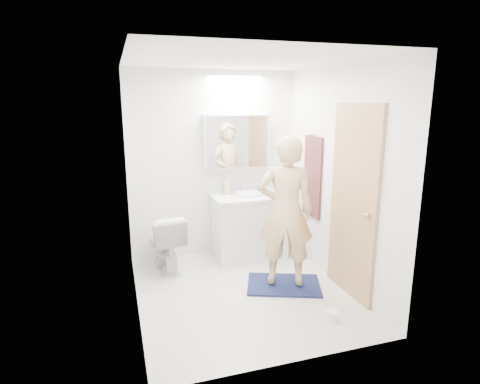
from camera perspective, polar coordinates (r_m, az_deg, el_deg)
name	(u,v)px	position (r m, az deg, el deg)	size (l,w,h in m)	color
floor	(243,292)	(4.45, 0.37, -14.06)	(2.50, 2.50, 0.00)	silver
ceiling	(243,59)	(3.97, 0.42, 18.45)	(2.50, 2.50, 0.00)	white
wall_back	(213,164)	(5.22, -3.84, 3.96)	(2.50, 2.50, 0.00)	white
wall_front	(296,217)	(2.91, 8.00, -3.63)	(2.50, 2.50, 0.00)	white
wall_left	(131,191)	(3.85, -15.36, 0.18)	(2.50, 2.50, 0.00)	white
wall_right	(338,177)	(4.50, 13.86, 2.09)	(2.50, 2.50, 0.00)	white
vanity_cabinet	(249,227)	(5.26, 1.29, -5.04)	(0.90, 0.55, 0.78)	white
countertop	(249,197)	(5.15, 1.32, -0.70)	(0.95, 0.58, 0.04)	white
sink_basin	(248,194)	(5.17, 1.21, -0.25)	(0.36, 0.36, 0.03)	white
faucet	(244,186)	(5.33, 0.56, 0.88)	(0.02, 0.02, 0.16)	#BCBCC1
medicine_cabinet	(237,141)	(5.19, -0.45, 7.27)	(0.88, 0.14, 0.70)	white
mirror_panel	(239,142)	(5.12, -0.20, 7.19)	(0.84, 0.01, 0.66)	silver
toilet	(165,241)	(4.93, -10.63, -6.97)	(0.40, 0.69, 0.71)	white
bath_rug	(284,285)	(4.59, 6.27, -13.06)	(0.80, 0.55, 0.02)	#162245
person	(286,211)	(4.28, 6.55, -2.77)	(0.60, 0.39, 1.63)	tan
door	(353,203)	(4.24, 15.92, -1.46)	(0.04, 0.80, 2.00)	#AD7D56
door_knob	(367,216)	(4.00, 17.74, -3.23)	(0.06, 0.06, 0.06)	gold
towel	(312,177)	(4.97, 10.31, 2.13)	(0.02, 0.42, 1.00)	black
towel_hook	(313,134)	(4.90, 10.43, 8.11)	(0.02, 0.02, 0.07)	silver
soap_bottle_a	(228,185)	(5.18, -1.80, 1.02)	(0.10, 0.10, 0.25)	#C7BD81
soap_bottle_b	(228,187)	(5.22, -1.68, 0.68)	(0.08, 0.08, 0.17)	teal
toothbrush_cup	(260,189)	(5.35, 2.92, 0.50)	(0.09, 0.09, 0.08)	#414AC4
toilet_paper_roll	(332,316)	(4.01, 13.03, -16.89)	(0.11, 0.11, 0.10)	white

